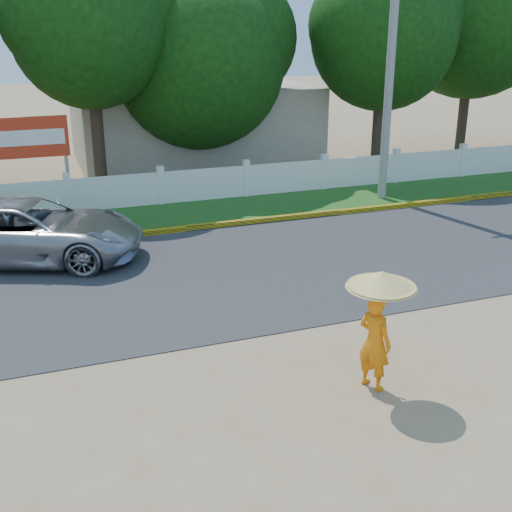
{
  "coord_description": "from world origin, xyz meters",
  "views": [
    {
      "loc": [
        -4.2,
        -9.46,
        5.75
      ],
      "look_at": [
        0.0,
        2.0,
        1.3
      ],
      "focal_mm": 45.0,
      "sensor_mm": 36.0,
      "label": 1
    }
  ],
  "objects": [
    {
      "name": "curb",
      "position": [
        0.0,
        8.05,
        0.08
      ],
      "size": [
        40.0,
        0.18,
        0.16
      ],
      "primitive_type": "cube",
      "color": "yellow",
      "rests_on": "ground"
    },
    {
      "name": "monk_with_parasol",
      "position": [
        0.87,
        -1.33,
        1.35
      ],
      "size": [
        1.14,
        1.14,
        2.07
      ],
      "color": "orange",
      "rests_on": "ground"
    },
    {
      "name": "billboard",
      "position": [
        -3.98,
        12.3,
        2.14
      ],
      "size": [
        2.5,
        0.13,
        2.95
      ],
      "color": "gray",
      "rests_on": "ground"
    },
    {
      "name": "grass_verge",
      "position": [
        0.0,
        9.75,
        0.01
      ],
      "size": [
        60.0,
        3.5,
        0.03
      ],
      "primitive_type": "cube",
      "color": "#2D601E",
      "rests_on": "ground"
    },
    {
      "name": "utility_pole",
      "position": [
        7.33,
        9.34,
        4.22
      ],
      "size": [
        0.28,
        0.28,
        8.44
      ],
      "primitive_type": "cylinder",
      "color": "gray",
      "rests_on": "ground"
    },
    {
      "name": "tree_row",
      "position": [
        4.31,
        14.57,
        5.18
      ],
      "size": [
        42.1,
        7.72,
        9.6
      ],
      "color": "#473828",
      "rests_on": "ground"
    },
    {
      "name": "vehicle",
      "position": [
        -4.25,
        7.04,
        0.78
      ],
      "size": [
        6.18,
        4.38,
        1.57
      ],
      "primitive_type": "imported",
      "rotation": [
        0.0,
        0.0,
        1.22
      ],
      "color": "#9B9EA2",
      "rests_on": "ground"
    },
    {
      "name": "road",
      "position": [
        0.0,
        4.5,
        0.01
      ],
      "size": [
        60.0,
        7.0,
        0.02
      ],
      "primitive_type": "cube",
      "color": "#38383A",
      "rests_on": "ground"
    },
    {
      "name": "ground",
      "position": [
        0.0,
        0.0,
        0.0
      ],
      "size": [
        120.0,
        120.0,
        0.0
      ],
      "primitive_type": "plane",
      "color": "#9E8460",
      "rests_on": "ground"
    },
    {
      "name": "building_near",
      "position": [
        3.0,
        18.0,
        1.6
      ],
      "size": [
        10.0,
        6.0,
        3.2
      ],
      "primitive_type": "cube",
      "color": "#B7AD99",
      "rests_on": "ground"
    },
    {
      "name": "fence",
      "position": [
        0.0,
        11.2,
        0.55
      ],
      "size": [
        40.0,
        0.1,
        1.1
      ],
      "primitive_type": "cube",
      "color": "silver",
      "rests_on": "ground"
    }
  ]
}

